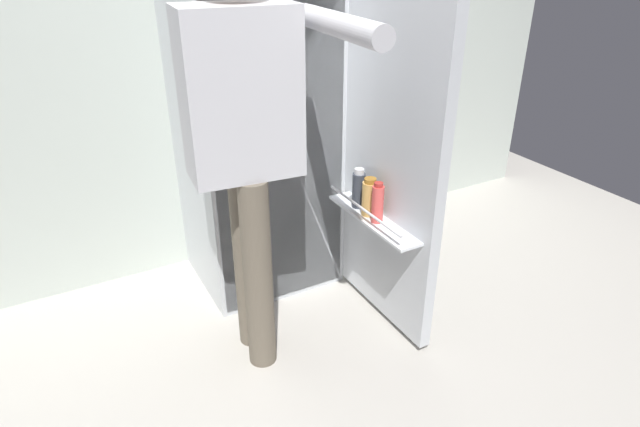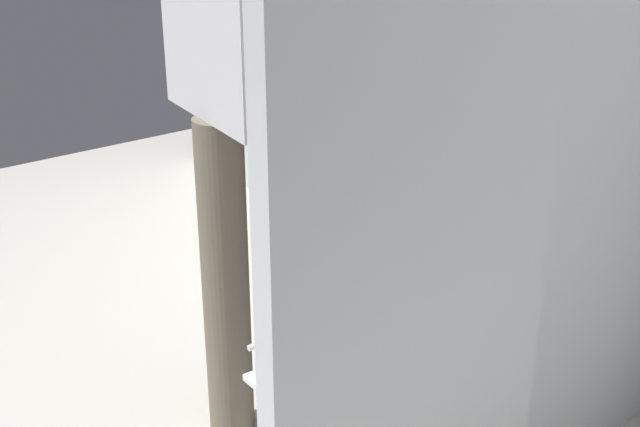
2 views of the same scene
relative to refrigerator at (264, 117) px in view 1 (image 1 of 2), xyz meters
The scene contains 4 objects.
ground_plane 1.03m from the refrigerator, 93.37° to the right, with size 5.33×5.33×0.00m, color #B7B2A8.
kitchen_wall 0.56m from the refrigerator, 94.11° to the left, with size 4.40×0.10×2.56m, color beige.
refrigerator is the anchor object (origin of this frame).
person 0.63m from the refrigerator, 119.18° to the right, with size 0.55×0.77×1.74m.
Camera 1 is at (-0.95, -1.84, 1.67)m, focal length 30.08 mm.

